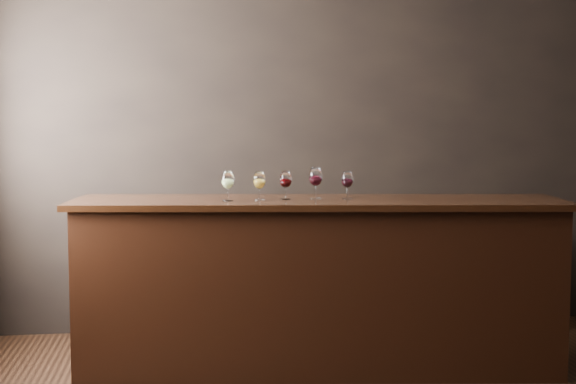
{
  "coord_description": "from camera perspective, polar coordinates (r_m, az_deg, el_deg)",
  "views": [
    {
      "loc": [
        -0.92,
        -3.95,
        1.64
      ],
      "look_at": [
        -0.24,
        1.16,
        1.17
      ],
      "focal_mm": 50.0,
      "sensor_mm": 36.0,
      "label": 1
    }
  ],
  "objects": [
    {
      "name": "glass_red_c",
      "position": [
        5.25,
        4.24,
        0.86
      ],
      "size": [
        0.08,
        0.08,
        0.18
      ],
      "color": "white",
      "rests_on": "bar_top"
    },
    {
      "name": "bar_top",
      "position": [
        5.21,
        2.17,
        -0.75
      ],
      "size": [
        3.26,
        1.13,
        0.04
      ],
      "primitive_type": "cube",
      "rotation": [
        0.0,
        0.0,
        -0.12
      ],
      "color": "black",
      "rests_on": "bar_counter"
    },
    {
      "name": "bar_counter",
      "position": [
        5.3,
        2.15,
        -6.79
      ],
      "size": [
        3.15,
        1.04,
        1.08
      ],
      "primitive_type": "cube",
      "rotation": [
        0.0,
        0.0,
        -0.12
      ],
      "color": "black",
      "rests_on": "ground"
    },
    {
      "name": "room_shell",
      "position": [
        4.13,
        2.02,
        7.56
      ],
      "size": [
        5.02,
        4.52,
        2.81
      ],
      "color": "black",
      "rests_on": "ground"
    },
    {
      "name": "glass_amber",
      "position": [
        5.15,
        -2.05,
        0.8
      ],
      "size": [
        0.08,
        0.08,
        0.18
      ],
      "color": "white",
      "rests_on": "bar_top"
    },
    {
      "name": "glass_white",
      "position": [
        5.11,
        -4.3,
        0.81
      ],
      "size": [
        0.08,
        0.08,
        0.19
      ],
      "color": "white",
      "rests_on": "bar_top"
    },
    {
      "name": "glass_red_a",
      "position": [
        5.2,
        -0.16,
        0.85
      ],
      "size": [
        0.08,
        0.08,
        0.19
      ],
      "color": "white",
      "rests_on": "bar_top"
    },
    {
      "name": "back_bar_shelf",
      "position": [
        6.29,
        6.31,
        -6.3
      ],
      "size": [
        2.17,
        0.4,
        0.78
      ],
      "primitive_type": "cube",
      "color": "black",
      "rests_on": "ground"
    },
    {
      "name": "glass_red_b",
      "position": [
        5.23,
        1.98,
        1.04
      ],
      "size": [
        0.09,
        0.09,
        0.21
      ],
      "color": "white",
      "rests_on": "bar_top"
    }
  ]
}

